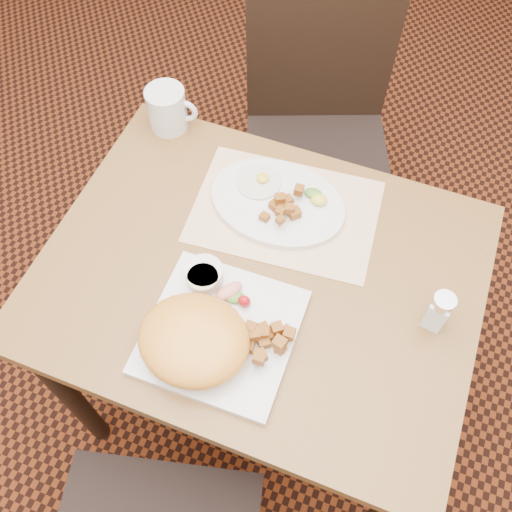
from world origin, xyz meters
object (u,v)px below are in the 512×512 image
(plate_square, at_px, (221,332))
(salt_shaker, at_px, (439,311))
(coffee_mug, at_px, (168,109))
(plate_oval, at_px, (277,202))
(table, at_px, (259,296))
(chair_far, at_px, (318,122))

(plate_square, xyz_separation_m, salt_shaker, (0.38, 0.17, 0.04))
(coffee_mug, bearing_deg, salt_shaker, -22.60)
(plate_square, bearing_deg, plate_oval, 90.72)
(salt_shaker, bearing_deg, plate_square, -155.58)
(coffee_mug, bearing_deg, table, -41.26)
(plate_square, distance_m, plate_oval, 0.33)
(plate_oval, xyz_separation_m, coffee_mug, (-0.33, 0.14, 0.04))
(salt_shaker, height_order, coffee_mug, coffee_mug)
(salt_shaker, bearing_deg, coffee_mug, 157.40)
(chair_far, bearing_deg, coffee_mug, 28.38)
(plate_oval, bearing_deg, plate_square, -89.28)
(table, bearing_deg, plate_oval, 97.83)
(plate_square, relative_size, coffee_mug, 2.27)
(chair_far, distance_m, plate_square, 0.84)
(table, xyz_separation_m, plate_square, (-0.02, -0.16, 0.12))
(table, bearing_deg, plate_square, -97.08)
(salt_shaker, bearing_deg, chair_far, 123.27)
(plate_square, height_order, plate_oval, plate_oval)
(chair_far, bearing_deg, salt_shaker, 101.63)
(salt_shaker, bearing_deg, table, -177.85)
(table, bearing_deg, chair_far, 95.48)
(chair_far, distance_m, salt_shaker, 0.81)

